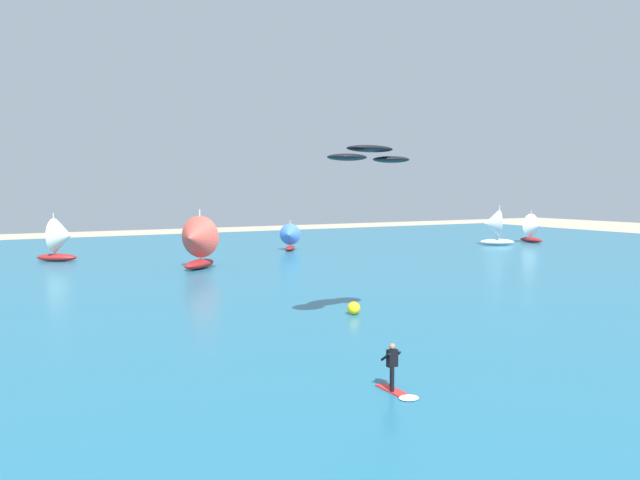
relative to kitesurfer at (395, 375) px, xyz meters
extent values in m
cube|color=#236B89|center=(-2.50, 31.73, -0.65)|extent=(160.00, 90.00, 0.10)
cube|color=red|center=(0.00, 0.19, -0.58)|extent=(0.46, 1.41, 0.05)
cylinder|color=black|center=(-0.12, 0.01, -0.15)|extent=(0.14, 0.14, 0.80)
cylinder|color=black|center=(0.11, 0.37, -0.15)|extent=(0.14, 0.14, 0.80)
cube|color=black|center=(0.00, 0.19, 0.55)|extent=(0.36, 0.23, 0.60)
sphere|color=#9E7051|center=(0.00, 0.19, 0.96)|extent=(0.22, 0.22, 0.22)
cylinder|color=black|center=(-0.22, 0.27, 0.60)|extent=(0.10, 0.50, 0.39)
cylinder|color=black|center=(0.22, 0.28, 0.60)|extent=(0.10, 0.50, 0.39)
ellipsoid|color=white|center=(0.01, -0.76, -0.56)|extent=(0.71, 0.61, 0.08)
ellipsoid|color=black|center=(4.40, 8.45, 8.31)|extent=(3.16, 2.35, 0.33)
ellipsoid|color=black|center=(2.85, 8.05, 7.84)|extent=(2.43, 2.16, 0.33)
ellipsoid|color=black|center=(5.95, 8.86, 7.84)|extent=(2.43, 2.16, 0.33)
ellipsoid|color=maroon|center=(3.71, 34.67, -0.19)|extent=(4.22, 4.10, 0.82)
cylinder|color=silver|center=(3.86, 34.81, 2.41)|extent=(0.14, 0.14, 4.38)
cone|color=#D84C3F|center=(3.16, 34.15, 2.19)|extent=(3.92, 3.99, 3.68)
ellipsoid|color=silver|center=(43.14, 38.83, -0.21)|extent=(4.34, 3.41, 0.79)
cylinder|color=silver|center=(43.31, 38.73, 2.28)|extent=(0.13, 0.13, 4.20)
cone|color=white|center=(42.52, 39.21, 2.07)|extent=(3.40, 3.97, 3.53)
ellipsoid|color=maroon|center=(49.97, 39.61, -0.27)|extent=(1.28, 3.56, 0.66)
cylinder|color=silver|center=(49.96, 39.77, 1.83)|extent=(0.11, 0.11, 3.54)
cone|color=white|center=(49.98, 39.00, 1.65)|extent=(3.00, 1.60, 2.97)
ellipsoid|color=maroon|center=(17.50, 45.13, -0.33)|extent=(2.52, 2.93, 0.54)
cylinder|color=silver|center=(17.58, 45.24, 1.39)|extent=(0.09, 0.09, 2.90)
cone|color=#3F72CC|center=(17.21, 44.72, 1.25)|extent=(2.71, 2.46, 2.44)
ellipsoid|color=maroon|center=(-6.82, 46.55, -0.23)|extent=(4.08, 3.21, 0.74)
cylinder|color=silver|center=(-6.98, 46.65, 2.11)|extent=(0.12, 0.12, 3.95)
cone|color=silver|center=(-6.24, 46.20, 1.91)|extent=(3.20, 3.73, 3.31)
sphere|color=yellow|center=(5.48, 11.64, -0.24)|extent=(0.73, 0.73, 0.73)
camera|label=1|loc=(-11.80, -16.45, 6.33)|focal=33.76mm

